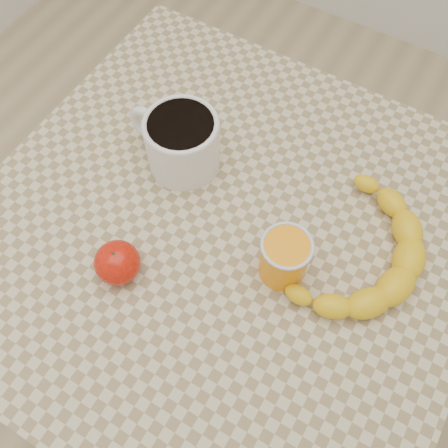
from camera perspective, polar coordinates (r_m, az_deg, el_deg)
The scene contains 6 objects.
ground at distance 1.51m, azimuth 0.00°, elevation -14.26°, with size 3.00×3.00×0.00m, color tan.
table at distance 0.88m, azimuth 0.00°, elevation -3.32°, with size 0.80×0.80×0.75m.
coffee_mug at distance 0.83m, azimuth -4.97°, elevation 9.48°, with size 0.17×0.13×0.10m.
orange_juice_glass at distance 0.73m, azimuth 6.91°, elevation -3.83°, with size 0.08×0.08×0.09m.
apple at distance 0.76m, azimuth -12.09°, elevation -4.33°, with size 0.09×0.09×0.06m.
banana at distance 0.78m, azimuth 15.37°, elevation -3.23°, with size 0.28×0.35×0.05m, color yellow, non-canonical shape.
Camera 1 is at (0.19, -0.33, 1.46)m, focal length 40.00 mm.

